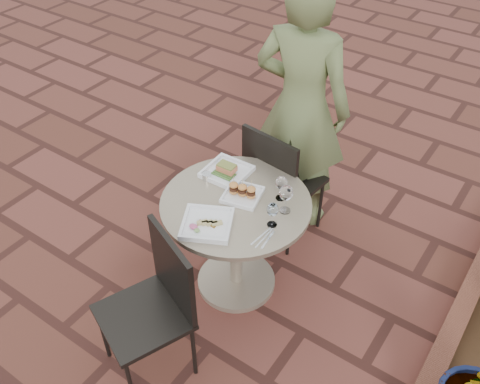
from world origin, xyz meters
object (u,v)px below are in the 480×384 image
Objects in this scene: chair_far at (278,177)px; plate_tuna at (207,224)px; cafe_table at (236,231)px; plate_salmon at (227,171)px; diner at (301,108)px; chair_near at (157,298)px; plate_sliders at (242,193)px.

plate_tuna is at bearing 97.56° from chair_far.
cafe_table is 3.32× the size of plate_salmon.
cafe_table is at bearing 85.91° from diner.
plate_tuna is at bearing -67.57° from plate_salmon.
plate_tuna is (0.04, -1.11, -0.18)m from diner.
cafe_table is 0.38m from plate_salmon.
plate_sliders is (0.02, 0.76, 0.21)m from chair_near.
diner is 1.13m from plate_tuna.
plate_sliders is at bearing 100.71° from chair_far.
plate_salmon is at bearing 70.01° from diner.
cafe_table is at bearing 111.03° from chair_near.
plate_salmon reaches higher than plate_tuna.
chair_far reaches higher than plate_salmon.
diner reaches higher than plate_tuna.
cafe_table is 0.37m from plate_tuna.
chair_near reaches higher than plate_salmon.
chair_far is 0.52m from plate_sliders.
chair_near is 3.43× the size of plate_salmon.
chair_near is at bearing -90.38° from plate_tuna.
plate_sliders is 0.70× the size of plate_tuna.
chair_near is at bearing -91.56° from cafe_table.
diner is 0.70m from plate_salmon.
chair_far is at bearing 90.94° from plate_tuna.
chair_far is 0.82m from plate_tuna.
diner is 7.16× the size of plate_sliders.
diner reaches higher than plate_sliders.
diner is at bearing 93.83° from cafe_table.
chair_far is at bearing 64.35° from plate_salmon.
plate_tuna is (0.01, -0.80, 0.20)m from chair_far.
plate_sliders reaches higher than cafe_table.
diner is (-0.03, 0.31, 0.38)m from chair_far.
cafe_table is 0.97× the size of chair_far.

